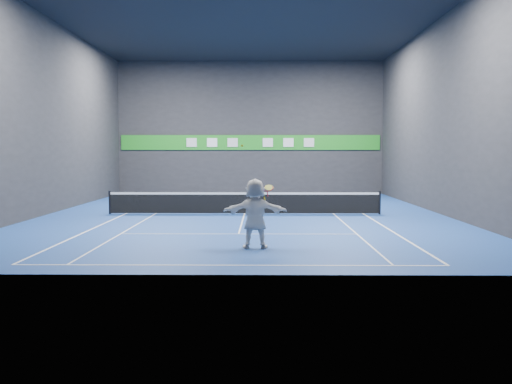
{
  "coord_description": "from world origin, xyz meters",
  "views": [
    {
      "loc": [
        0.82,
        -26.03,
        2.84
      ],
      "look_at": [
        0.61,
        -6.89,
        1.5
      ],
      "focal_mm": 40.0,
      "sensor_mm": 36.0,
      "label": 1
    }
  ],
  "objects_px": {
    "tennis_racket": "(268,190)",
    "player": "(255,213)",
    "tennis_ball": "(242,146)",
    "tennis_net": "(244,202)"
  },
  "relations": [
    {
      "from": "tennis_racket",
      "to": "player",
      "type": "bearing_deg",
      "value": -172.83
    },
    {
      "from": "player",
      "to": "tennis_ball",
      "type": "distance_m",
      "value": 2.03
    },
    {
      "from": "player",
      "to": "tennis_racket",
      "type": "xyz_separation_m",
      "value": [
        0.38,
        0.05,
        0.7
      ]
    },
    {
      "from": "tennis_net",
      "to": "tennis_racket",
      "type": "distance_m",
      "value": 9.36
    },
    {
      "from": "tennis_ball",
      "to": "tennis_racket",
      "type": "relative_size",
      "value": 0.13
    },
    {
      "from": "player",
      "to": "tennis_net",
      "type": "relative_size",
      "value": 0.17
    },
    {
      "from": "tennis_net",
      "to": "tennis_racket",
      "type": "bearing_deg",
      "value": -83.88
    },
    {
      "from": "tennis_ball",
      "to": "tennis_net",
      "type": "xyz_separation_m",
      "value": [
        -0.23,
        9.3,
        -2.49
      ]
    },
    {
      "from": "tennis_ball",
      "to": "tennis_racket",
      "type": "distance_m",
      "value": 1.51
    },
    {
      "from": "player",
      "to": "tennis_racket",
      "type": "bearing_deg",
      "value": -173.31
    }
  ]
}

